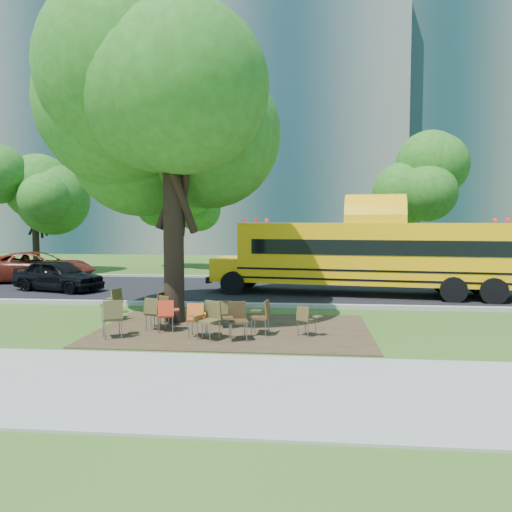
# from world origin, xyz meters

# --- Properties ---
(ground) EXTENTS (160.00, 160.00, 0.00)m
(ground) POSITION_xyz_m (0.00, 0.00, 0.00)
(ground) COLOR #2E531A
(ground) RESTS_ON ground
(sidewalk) EXTENTS (60.00, 4.00, 0.04)m
(sidewalk) POSITION_xyz_m (0.00, -5.00, 0.02)
(sidewalk) COLOR gray
(sidewalk) RESTS_ON ground
(dirt_patch) EXTENTS (7.00, 4.50, 0.03)m
(dirt_patch) POSITION_xyz_m (1.00, -0.50, 0.01)
(dirt_patch) COLOR #382819
(dirt_patch) RESTS_ON ground
(asphalt_road) EXTENTS (80.00, 8.00, 0.04)m
(asphalt_road) POSITION_xyz_m (0.00, 7.00, 0.02)
(asphalt_road) COLOR black
(asphalt_road) RESTS_ON ground
(kerb_near) EXTENTS (80.00, 0.25, 0.14)m
(kerb_near) POSITION_xyz_m (0.00, 3.00, 0.07)
(kerb_near) COLOR gray
(kerb_near) RESTS_ON ground
(kerb_far) EXTENTS (80.00, 0.25, 0.14)m
(kerb_far) POSITION_xyz_m (0.00, 11.10, 0.07)
(kerb_far) COLOR gray
(kerb_far) RESTS_ON ground
(building_main) EXTENTS (38.00, 16.00, 22.00)m
(building_main) POSITION_xyz_m (-8.00, 36.00, 11.00)
(building_main) COLOR slate
(building_main) RESTS_ON ground
(bg_tree_0) EXTENTS (5.20, 5.20, 7.18)m
(bg_tree_0) POSITION_xyz_m (-12.00, 13.00, 4.57)
(bg_tree_0) COLOR black
(bg_tree_0) RESTS_ON ground
(bg_tree_2) EXTENTS (4.80, 4.80, 6.62)m
(bg_tree_2) POSITION_xyz_m (-5.00, 16.00, 4.21)
(bg_tree_2) COLOR black
(bg_tree_2) RESTS_ON ground
(bg_tree_3) EXTENTS (5.60, 5.60, 7.84)m
(bg_tree_3) POSITION_xyz_m (8.00, 14.00, 5.03)
(bg_tree_3) COLOR black
(bg_tree_3) RESTS_ON ground
(main_tree) EXTENTS (7.20, 7.20, 9.54)m
(main_tree) POSITION_xyz_m (-0.78, 0.30, 5.93)
(main_tree) COLOR black
(main_tree) RESTS_ON ground
(school_bus) EXTENTS (11.53, 3.90, 2.77)m
(school_bus) POSITION_xyz_m (5.35, 6.01, 1.60)
(school_bus) COLOR #FAAE07
(school_bus) RESTS_ON ground
(chair_0) EXTENTS (0.65, 0.79, 0.97)m
(chair_0) POSITION_xyz_m (-1.71, -1.78, 0.60)
(chair_0) COLOR #4C4221
(chair_0) RESTS_ON ground
(chair_1) EXTENTS (0.70, 0.55, 0.89)m
(chair_1) POSITION_xyz_m (-0.97, -0.87, 0.55)
(chair_1) COLOR #433A1D
(chair_1) RESTS_ON ground
(chair_2) EXTENTS (0.58, 0.63, 0.86)m
(chair_2) POSITION_xyz_m (-0.63, -0.99, 0.53)
(chair_2) COLOR red
(chair_2) RESTS_ON ground
(chair_3) EXTENTS (0.78, 0.62, 0.95)m
(chair_3) POSITION_xyz_m (0.59, -1.68, 0.58)
(chair_3) COLOR brown
(chair_3) RESTS_ON ground
(chair_4) EXTENTS (0.58, 0.52, 0.88)m
(chair_4) POSITION_xyz_m (0.28, -1.49, 0.55)
(chair_4) COLOR #D45616
(chair_4) RESTS_ON ground
(chair_5) EXTENTS (0.63, 0.68, 0.93)m
(chair_5) POSITION_xyz_m (1.24, -1.66, 0.57)
(chair_5) COLOR #3D2B15
(chair_5) RESTS_ON ground
(chair_6) EXTENTS (0.53, 0.64, 0.90)m
(chair_6) POSITION_xyz_m (1.81, -1.10, 0.56)
(chair_6) COLOR #412D17
(chair_6) RESTS_ON ground
(chair_7) EXTENTS (0.67, 0.53, 0.78)m
(chair_7) POSITION_xyz_m (2.89, -1.12, 0.48)
(chair_7) COLOR #4A3F20
(chair_7) RESTS_ON ground
(chair_8) EXTENTS (0.57, 0.73, 0.94)m
(chair_8) POSITION_xyz_m (-2.54, 0.29, 0.58)
(chair_8) COLOR #4C4721
(chair_8) RESTS_ON ground
(chair_9) EXTENTS (0.72, 0.57, 0.85)m
(chair_9) POSITION_xyz_m (-0.96, -0.43, 0.53)
(chair_9) COLOR #4B4420
(chair_9) RESTS_ON ground
(chair_10) EXTENTS (0.56, 0.71, 0.89)m
(chair_10) POSITION_xyz_m (-0.99, 0.09, 0.55)
(chair_10) COLOR #3E2616
(chair_10) RESTS_ON ground
(chair_11) EXTENTS (0.53, 0.53, 0.78)m
(chair_11) POSITION_xyz_m (0.79, -0.42, 0.48)
(chair_11) COLOR #4B4220
(chair_11) RESTS_ON ground
(black_car) EXTENTS (4.10, 2.58, 1.30)m
(black_car) POSITION_xyz_m (-7.06, 5.88, 0.65)
(black_car) COLOR black
(black_car) RESTS_ON ground
(bg_car_red) EXTENTS (5.47, 3.26, 1.42)m
(bg_car_red) POSITION_xyz_m (-9.50, 8.68, 0.71)
(bg_car_red) COLOR #57190F
(bg_car_red) RESTS_ON ground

